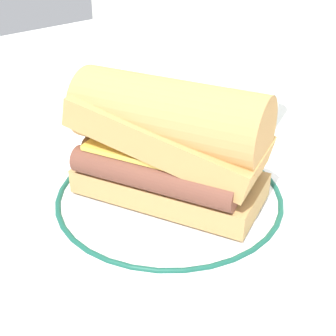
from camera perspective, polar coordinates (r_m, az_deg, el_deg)
ground_plane at (r=0.52m, az=-1.01°, el=-4.88°), size 1.50×1.50×0.00m
plate at (r=0.52m, az=0.00°, el=-3.51°), size 0.26×0.26×0.01m
sausage_sandwich at (r=0.49m, az=0.00°, el=3.28°), size 0.21×0.16×0.13m
drinking_glass at (r=0.68m, az=10.10°, el=8.81°), size 0.07×0.07×0.12m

